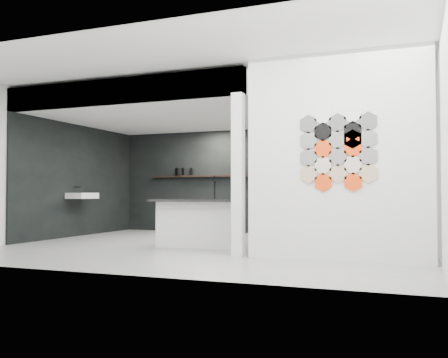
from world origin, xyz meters
TOP-DOWN VIEW (x-y plane):
  - floor at (0.00, 0.00)m, footprint 7.00×6.00m
  - partition_panel at (2.23, -1.00)m, footprint 2.45×0.15m
  - bay_clad_back at (-1.30, 2.97)m, footprint 4.40×0.04m
  - bay_clad_left at (-3.47, 1.00)m, footprint 0.04×4.00m
  - bulkhead at (-1.30, 1.00)m, footprint 4.40×4.00m
  - corner_column at (0.82, -1.00)m, footprint 0.16×0.16m
  - fascia_beam at (-1.30, -0.92)m, footprint 4.40×0.16m
  - wall_basin at (-3.24, 0.80)m, footprint 0.40×0.60m
  - display_shelf at (-1.20, 2.87)m, footprint 3.00×0.15m
  - kitchen_island at (-0.20, -0.11)m, footprint 1.58×0.85m
  - stockpot at (-2.02, 2.87)m, footprint 0.23×0.23m
  - kettle at (-0.22, 2.87)m, footprint 0.23×0.23m
  - glass_bowl at (0.15, 2.87)m, footprint 0.15×0.15m
  - glass_vase at (0.15, 2.87)m, footprint 0.14×0.14m
  - bottle_dark at (-1.72, 2.87)m, footprint 0.09×0.09m
  - utensil_cup at (-1.97, 2.87)m, footprint 0.10×0.10m
  - hex_tile_cluster at (2.26, -1.09)m, footprint 1.04×0.02m

SIDE VIEW (x-z plane):
  - floor at x=0.00m, z-range -0.01..0.00m
  - kitchen_island at x=-0.20m, z-range -0.20..1.02m
  - wall_basin at x=-3.24m, z-range 0.79..0.91m
  - bay_clad_back at x=-1.30m, z-range 0.00..2.35m
  - bay_clad_left at x=-3.47m, z-range 0.00..2.35m
  - corner_column at x=0.82m, z-range 0.00..2.35m
  - display_shelf at x=-1.20m, z-range 1.28..1.32m
  - glass_bowl at x=0.15m, z-range 1.32..1.41m
  - utensil_cup at x=-1.97m, z-range 1.32..1.43m
  - glass_vase at x=0.15m, z-range 1.32..1.47m
  - kettle at x=-0.22m, z-range 1.32..1.48m
  - partition_panel at x=2.23m, z-range 0.00..2.80m
  - stockpot at x=-2.02m, z-range 1.32..1.49m
  - bottle_dark at x=-1.72m, z-range 1.32..1.50m
  - hex_tile_cluster at x=2.26m, z-range 0.92..2.09m
  - bulkhead at x=-1.30m, z-range 2.35..2.75m
  - fascia_beam at x=-1.30m, z-range 2.35..2.75m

